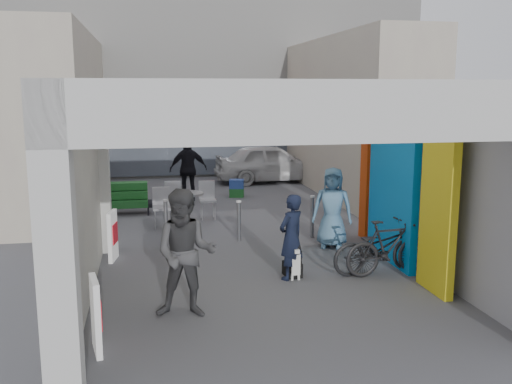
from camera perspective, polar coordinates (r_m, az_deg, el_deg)
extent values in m
plane|color=#4E4E52|center=(10.85, 0.40, -7.97)|extent=(90.00, 90.00, 0.00)
cube|color=beige|center=(6.40, -19.32, -5.22)|extent=(0.40, 0.40, 3.50)
cube|color=beige|center=(12.26, -15.39, 2.18)|extent=(0.40, 0.40, 3.50)
cube|color=#D13E0C|center=(13.22, 11.54, 2.90)|extent=(0.40, 0.40, 3.50)
plane|color=beige|center=(9.30, -16.74, -0.36)|extent=(0.00, 6.40, 6.40)
plane|color=gray|center=(10.54, 17.74, 0.79)|extent=(0.00, 6.40, 6.40)
cube|color=#0C78C8|center=(11.52, 13.49, 0.00)|extent=(0.15, 2.00, 2.80)
cube|color=yellow|center=(9.94, 17.76, -1.81)|extent=(0.15, 1.00, 2.80)
plane|color=#B2B2AD|center=(9.33, 1.66, 10.90)|extent=(6.40, 6.40, 0.00)
cube|color=beige|center=(12.33, -1.48, 9.12)|extent=(6.40, 0.30, 0.70)
cube|color=beige|center=(6.40, 7.68, 7.98)|extent=(6.40, 0.30, 0.70)
cube|color=silver|center=(12.50, -1.61, 8.90)|extent=(4.20, 0.05, 0.55)
cube|color=silver|center=(24.20, -6.28, 11.63)|extent=(18.00, 4.00, 8.00)
cube|color=#515966|center=(22.28, -5.68, 4.03)|extent=(16.20, 0.06, 1.80)
cube|color=white|center=(22.08, -11.00, 8.52)|extent=(2.60, 0.06, 0.50)
cube|color=red|center=(22.36, -1.89, 8.72)|extent=(2.20, 0.06, 0.50)
cube|color=#B6AF97|center=(17.80, -19.06, 6.82)|extent=(2.00, 9.00, 5.00)
cube|color=#B6AF97|center=(18.80, 9.46, 7.39)|extent=(2.00, 9.00, 5.00)
cylinder|color=gray|center=(12.91, -9.00, -2.92)|extent=(0.09, 0.09, 0.96)
cylinder|color=gray|center=(12.92, -1.73, -2.92)|extent=(0.09, 0.09, 0.90)
cylinder|color=gray|center=(13.24, 5.65, -2.50)|extent=(0.09, 0.09, 0.97)
cube|color=silver|center=(7.84, -15.73, -11.82)|extent=(0.18, 0.56, 1.00)
cube|color=red|center=(7.81, -15.45, -11.47)|extent=(0.11, 0.39, 0.40)
cube|color=silver|center=(11.79, -14.14, -4.27)|extent=(0.17, 0.56, 1.00)
cube|color=red|center=(11.78, -13.95, -4.03)|extent=(0.11, 0.39, 0.40)
cylinder|color=#B1B2B7|center=(14.51, -6.80, -1.72)|extent=(0.07, 0.07, 0.80)
cylinder|color=#B1B2B7|center=(14.60, -6.77, -3.22)|extent=(0.49, 0.49, 0.02)
cylinder|color=#B1B2B7|center=(14.43, -6.83, -0.17)|extent=(0.78, 0.78, 0.06)
cube|color=#B1B2B7|center=(14.30, -9.39, -2.59)|extent=(0.42, 0.42, 0.50)
cube|color=#B1B2B7|center=(14.39, -9.48, -0.49)|extent=(0.42, 0.06, 0.50)
cube|color=#B1B2B7|center=(15.13, -4.84, -1.77)|extent=(0.42, 0.42, 0.50)
cube|color=#B1B2B7|center=(15.23, -4.95, 0.20)|extent=(0.42, 0.06, 0.50)
cube|color=#B1B2B7|center=(15.18, -8.24, -1.81)|extent=(0.42, 0.42, 0.50)
cube|color=#B1B2B7|center=(15.28, -8.32, 0.16)|extent=(0.42, 0.06, 0.50)
cube|color=black|center=(16.07, -12.68, -1.60)|extent=(1.31, 0.65, 0.33)
cube|color=#19581C|center=(15.87, -12.72, -1.14)|extent=(1.09, 0.38, 0.20)
cube|color=#19581C|center=(15.99, -12.73, -0.26)|extent=(1.09, 0.38, 0.20)
cube|color=#19581C|center=(16.12, -12.75, 0.60)|extent=(1.09, 0.38, 0.20)
cube|color=#19581C|center=(18.20, -1.95, -0.06)|extent=(0.52, 0.44, 0.28)
cube|color=navy|center=(18.15, -1.95, 0.81)|extent=(0.52, 0.44, 0.28)
cube|color=black|center=(10.59, 3.65, -7.70)|extent=(0.27, 0.36, 0.27)
cube|color=black|center=(10.39, 3.87, -6.89)|extent=(0.21, 0.18, 0.40)
cube|color=silver|center=(10.31, 4.01, -7.29)|extent=(0.17, 0.03, 0.38)
cylinder|color=silver|center=(10.36, 3.64, -7.98)|extent=(0.05, 0.05, 0.31)
cylinder|color=silver|center=(10.39, 4.30, -7.93)|extent=(0.05, 0.05, 0.31)
sphere|color=black|center=(10.30, 3.92, -5.62)|extent=(0.21, 0.21, 0.21)
cube|color=silver|center=(10.21, 4.08, -5.91)|extent=(0.09, 0.13, 0.07)
cone|color=black|center=(10.30, 3.56, -5.04)|extent=(0.08, 0.08, 0.09)
cone|color=black|center=(10.33, 4.16, -5.00)|extent=(0.08, 0.08, 0.09)
imported|color=black|center=(10.27, 3.54, -4.52)|extent=(0.68, 0.63, 1.56)
imported|color=#404043|center=(8.61, -7.04, -6.14)|extent=(1.07, 0.91, 1.95)
imported|color=#5886AB|center=(12.41, 7.64, -1.56)|extent=(1.00, 0.84, 1.75)
imported|color=black|center=(17.55, -6.78, 2.28)|extent=(1.19, 0.58, 1.96)
imported|color=black|center=(10.89, 12.18, -5.44)|extent=(1.95, 0.91, 0.98)
imported|color=black|center=(10.82, 13.16, -5.41)|extent=(1.79, 0.70, 1.05)
imported|color=silver|center=(21.07, 1.54, 2.92)|extent=(4.20, 1.81, 1.41)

